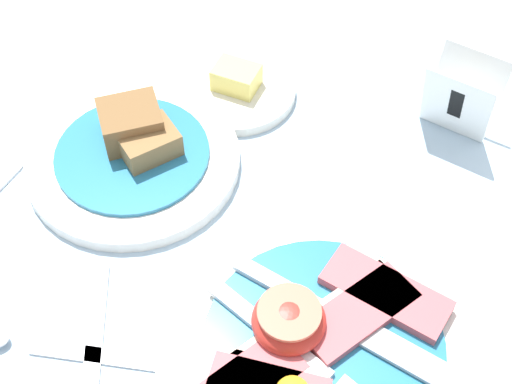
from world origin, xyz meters
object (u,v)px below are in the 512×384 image
bread_plate (134,154)px  breakfast_plate (319,345)px  number_card (461,97)px  butter_dish (237,88)px

bread_plate → breakfast_plate: bearing=-15.2°
bread_plate → number_card: size_ratio=2.48×
butter_dish → number_card: bearing=22.5°
bread_plate → number_card: number_card is taller
breakfast_plate → bread_plate: (-0.22, 0.06, 0.00)m
number_card → breakfast_plate: bearing=-89.2°
butter_dish → number_card: (0.18, 0.08, 0.03)m
breakfast_plate → butter_dish: 0.27m
breakfast_plate → bread_plate: size_ratio=1.29×
butter_dish → breakfast_plate: bearing=-41.7°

